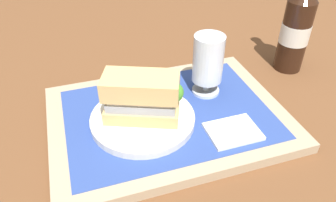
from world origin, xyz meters
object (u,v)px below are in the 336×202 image
Objects in this scene: sandwich at (143,97)px; beer_glass at (208,63)px; beer_bottle at (296,27)px; plate at (143,119)px.

beer_glass is at bearing 43.20° from sandwich.
beer_glass is 0.25m from beer_bottle.
sandwich is 1.16× the size of beer_glass.
sandwich is 0.40m from beer_bottle.
sandwich is 0.15m from beer_glass.
beer_bottle is at bearing 13.86° from beer_glass.
beer_bottle is at bearing 16.19° from plate.
plate is 0.05m from sandwich.
plate is 0.17m from beer_glass.
beer_glass is at bearing -166.14° from beer_bottle.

